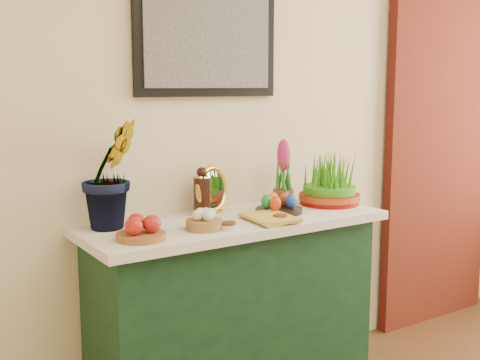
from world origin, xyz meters
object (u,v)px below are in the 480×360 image
hyacinth_green (111,156)px  mirror (212,190)px  book (251,219)px  wheatgrass_sabzeh (330,182)px  sideboard (234,316)px

hyacinth_green → mirror: (0.50, 0.03, -0.20)m
hyacinth_green → book: bearing=-36.4°
book → wheatgrass_sabzeh: 0.60m
sideboard → mirror: bearing=100.3°
book → wheatgrass_sabzeh: wheatgrass_sabzeh is taller
book → mirror: bearing=102.2°
sideboard → book: size_ratio=5.25×
sideboard → wheatgrass_sabzeh: 0.82m
mirror → book: (0.03, -0.28, -0.09)m
book → hyacinth_green: bearing=160.5°
hyacinth_green → mirror: size_ratio=2.68×
book → wheatgrass_sabzeh: (0.57, 0.14, 0.09)m
hyacinth_green → book: (0.53, -0.25, -0.29)m
hyacinth_green → book: hyacinth_green is taller
mirror → wheatgrass_sabzeh: wheatgrass_sabzeh is taller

